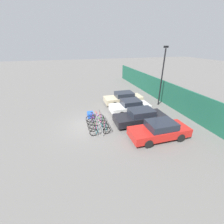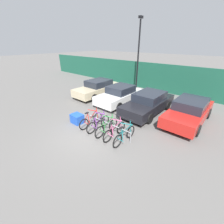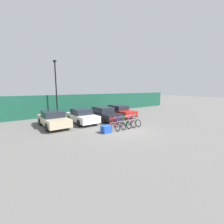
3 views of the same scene
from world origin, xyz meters
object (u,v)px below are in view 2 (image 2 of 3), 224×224
bike_rack (108,124)px  bicycle_red (91,120)px  bicycle_purple (98,123)px  bicycle_teal (124,135)px  cargo_crate (77,119)px  bicycle_pink (115,131)px  car_black (148,103)px  car_red (189,111)px  car_beige (98,88)px  lamp_post (138,52)px  bicycle_green (107,127)px  car_white (120,95)px

bike_rack → bicycle_red: 1.19m
bicycle_purple → bicycle_teal: bearing=-2.9°
bicycle_purple → cargo_crate: bicycle_purple is taller
bicycle_purple → bicycle_pink: size_ratio=1.00×
bicycle_red → car_black: 4.13m
bicycle_red → car_black: size_ratio=0.37×
car_black → car_red: bearing=9.4°
car_beige → lamp_post: 5.06m
car_black → lamp_post: lamp_post is taller
bicycle_purple → bicycle_green: same height
bicycle_teal → cargo_crate: size_ratio=2.44×
car_white → car_red: (4.97, 0.36, 0.00)m
car_red → cargo_crate: size_ratio=6.49×
bike_rack → car_black: 3.70m
bicycle_red → bicycle_pink: 1.75m
car_beige → car_black: (5.14, -0.29, 0.00)m
bike_rack → car_black: (0.35, 3.67, 0.22)m
bicycle_pink → car_red: bearing=58.6°
bicycle_pink → car_beige: 6.76m
bicycle_pink → car_red: (2.26, 4.23, 0.31)m
bike_rack → car_white: size_ratio=0.71×
bicycle_red → car_white: size_ratio=0.42×
bike_rack → cargo_crate: (-2.10, -0.44, -0.20)m
bike_rack → car_beige: bearing=140.4°
car_black → lamp_post: 6.20m
bicycle_purple → bicycle_green: size_ratio=1.00×
car_beige → bicycle_purple: bearing=-44.4°
bicycle_teal → car_beige: 7.26m
bicycle_red → car_beige: (-3.61, 4.12, 0.31)m
bicycle_purple → bicycle_pink: 1.16m
bicycle_red → lamp_post: 8.84m
bicycle_purple → bike_rack: bearing=11.3°
car_beige → bicycle_teal: bearing=-34.6°
bicycle_pink → lamp_post: (-3.82, 7.97, 3.20)m
car_white → lamp_post: lamp_post is taller
cargo_crate → bicycle_red: bearing=17.6°
bicycle_pink → cargo_crate: (-2.67, -0.29, -0.10)m
car_red → lamp_post: size_ratio=0.71×
car_white → lamp_post: 5.13m
bicycle_green → car_beige: car_beige is taller
car_white → cargo_crate: (0.03, -4.16, -0.42)m
car_white → lamp_post: bearing=105.2°
bicycle_purple → bicycle_green: bearing=-2.9°
bicycle_teal → lamp_post: size_ratio=0.27×
car_red → bike_rack: bearing=-124.7°
bicycle_teal → bicycle_purple: bearing=178.0°
bicycle_purple → cargo_crate: 1.54m
car_white → car_red: 4.98m
bike_rack → lamp_post: 9.02m
bike_rack → bicycle_purple: bearing=-165.9°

